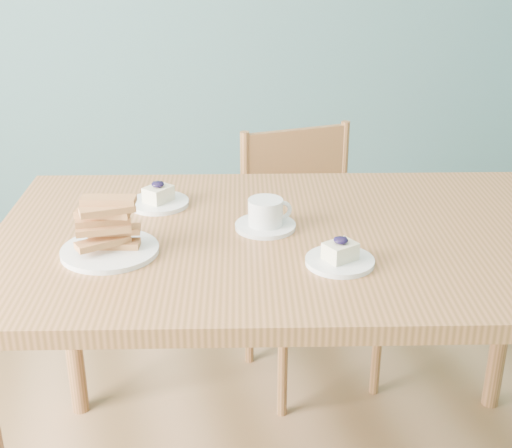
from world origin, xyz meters
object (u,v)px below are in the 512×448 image
object	(u,v)px
biscotti_plate	(108,235)
dining_table	(301,263)
cheesecake_plate_far	(159,199)
coffee_cup	(266,216)
dining_chair	(308,259)
cheesecake_plate_near	(340,257)

from	to	relation	value
biscotti_plate	dining_table	bearing A→B (deg)	-1.12
cheesecake_plate_far	biscotti_plate	world-z (taller)	biscotti_plate
coffee_cup	biscotti_plate	world-z (taller)	biscotti_plate
dining_chair	biscotti_plate	xyz separation A→B (m)	(-0.68, -0.54, 0.41)
dining_chair	biscotti_plate	bearing A→B (deg)	-146.69
dining_chair	biscotti_plate	world-z (taller)	biscotti_plate
dining_table	coffee_cup	bearing A→B (deg)	158.72
dining_table	coffee_cup	world-z (taller)	coffee_cup
cheesecake_plate_near	dining_table	bearing A→B (deg)	99.74
coffee_cup	biscotti_plate	size ratio (longest dim) A/B	0.67
dining_chair	cheesecake_plate_near	distance (m)	0.84
cheesecake_plate_near	biscotti_plate	bearing A→B (deg)	159.16
cheesecake_plate_far	coffee_cup	world-z (taller)	coffee_cup
dining_table	cheesecake_plate_near	world-z (taller)	cheesecake_plate_near
dining_table	biscotti_plate	bearing A→B (deg)	-167.52
dining_chair	cheesecake_plate_near	bearing A→B (deg)	-109.20
cheesecake_plate_far	coffee_cup	distance (m)	0.33
coffee_cup	cheesecake_plate_far	bearing A→B (deg)	137.05
cheesecake_plate_far	biscotti_plate	xyz separation A→B (m)	(-0.15, -0.27, 0.03)
dining_chair	biscotti_plate	size ratio (longest dim) A/B	3.91
cheesecake_plate_near	cheesecake_plate_far	size ratio (longest dim) A/B	0.97
dining_table	coffee_cup	xyz separation A→B (m)	(-0.08, 0.05, 0.11)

